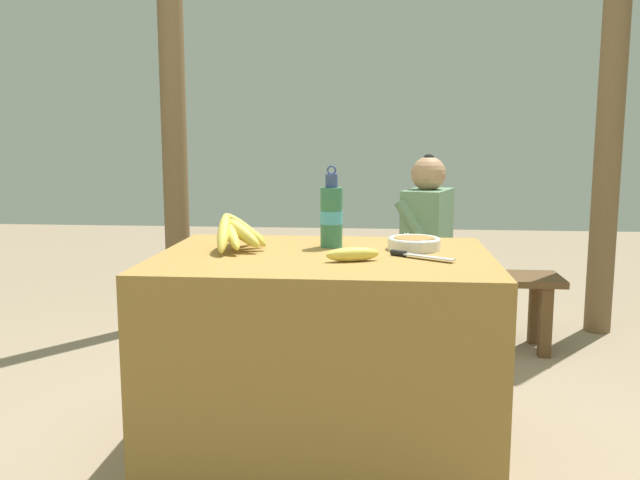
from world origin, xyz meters
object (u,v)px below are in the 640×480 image
object	(u,v)px
knife	(413,255)
support_post_far	(610,119)
banana_bunch_green	(296,259)
support_post_near	(174,120)
water_bottle	(331,215)
loose_banana_front	(353,254)
banana_bunch_ripe	(235,231)
wooden_bench	(384,284)
seated_vendor	(418,239)
serving_bowl	(414,243)

from	to	relation	value
knife	support_post_far	bearing A→B (deg)	90.55
banana_bunch_green	support_post_far	size ratio (longest dim) A/B	0.12
banana_bunch_green	support_post_near	world-z (taller)	support_post_near
water_bottle	loose_banana_front	distance (m)	0.30
banana_bunch_ripe	loose_banana_front	xyz separation A→B (m)	(0.42, -0.18, -0.05)
knife	support_post_far	size ratio (longest dim) A/B	0.08
support_post_far	water_bottle	bearing A→B (deg)	-132.72
water_bottle	support_post_near	world-z (taller)	support_post_near
loose_banana_front	wooden_bench	xyz separation A→B (m)	(0.11, 1.45, -0.41)
seated_vendor	banana_bunch_green	bearing A→B (deg)	16.40
banana_bunch_ripe	loose_banana_front	size ratio (longest dim) A/B	1.86
banana_bunch_green	serving_bowl	bearing A→B (deg)	-64.47
banana_bunch_ripe	loose_banana_front	distance (m)	0.46
knife	serving_bowl	bearing A→B (deg)	120.01
banana_bunch_ripe	wooden_bench	bearing A→B (deg)	67.57
loose_banana_front	knife	size ratio (longest dim) A/B	0.88
knife	seated_vendor	xyz separation A→B (m)	(0.09, 1.35, -0.15)
banana_bunch_ripe	water_bottle	distance (m)	0.35
knife	support_post_far	distance (m)	2.16
wooden_bench	banana_bunch_green	distance (m)	0.49
support_post_near	banana_bunch_ripe	bearing A→B (deg)	-66.43
banana_bunch_ripe	wooden_bench	xyz separation A→B (m)	(0.52, 1.27, -0.46)
loose_banana_front	seated_vendor	distance (m)	1.47
water_bottle	knife	bearing A→B (deg)	-34.70
knife	banana_bunch_green	xyz separation A→B (m)	(-0.56, 1.37, -0.27)
water_bottle	support_post_near	size ratio (longest dim) A/B	0.12
support_post_far	loose_banana_front	bearing A→B (deg)	-126.37
banana_bunch_ripe	knife	xyz separation A→B (m)	(0.61, -0.10, -0.06)
wooden_bench	support_post_near	world-z (taller)	support_post_near
wooden_bench	serving_bowl	bearing A→B (deg)	-85.24
knife	support_post_near	distance (m)	2.26
serving_bowl	water_bottle	size ratio (longest dim) A/B	0.63
serving_bowl	knife	distance (m)	0.17
serving_bowl	seated_vendor	bearing A→B (deg)	86.21
support_post_far	banana_bunch_ripe	bearing A→B (deg)	-136.85
loose_banana_front	banana_bunch_green	bearing A→B (deg)	104.30
seated_vendor	support_post_near	distance (m)	1.61
seated_vendor	banana_bunch_green	size ratio (longest dim) A/B	3.57
serving_bowl	support_post_far	size ratio (longest dim) A/B	0.08
serving_bowl	loose_banana_front	world-z (taller)	loose_banana_front
serving_bowl	knife	xyz separation A→B (m)	(-0.01, -0.17, -0.01)
wooden_bench	support_post_far	size ratio (longest dim) A/B	0.76
serving_bowl	loose_banana_front	distance (m)	0.32
support_post_far	wooden_bench	bearing A→B (deg)	-162.57
seated_vendor	serving_bowl	bearing A→B (deg)	104.63
banana_bunch_ripe	serving_bowl	bearing A→B (deg)	6.32
serving_bowl	loose_banana_front	size ratio (longest dim) A/B	1.03
water_bottle	knife	xyz separation A→B (m)	(0.28, -0.20, -0.10)
seated_vendor	banana_bunch_green	distance (m)	0.67
serving_bowl	water_bottle	xyz separation A→B (m)	(-0.29, 0.03, 0.09)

